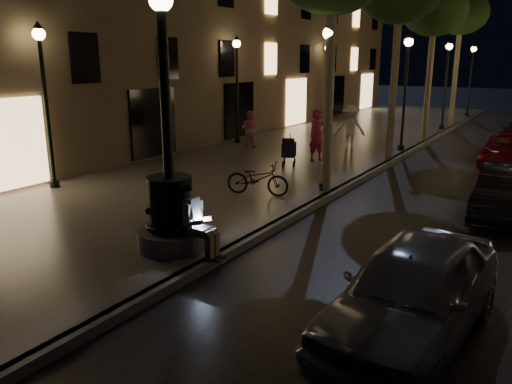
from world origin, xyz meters
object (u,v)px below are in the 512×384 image
Objects in this scene: lamp_left_b at (237,76)px; stroller at (289,150)px; lamp_left_a at (44,85)px; pedestrian_white at (350,128)px; tree_far at (461,14)px; seated_man_laptop at (194,219)px; lamp_curb_a at (327,86)px; tree_third at (435,11)px; pedestrian_pink at (250,129)px; car_second at (508,193)px; fountain_lamppost at (170,200)px; pedestrian_red at (317,136)px; lamp_left_c at (327,72)px; bicycle at (258,179)px; lamp_curb_c at (447,73)px; lamp_curb_d at (472,71)px; car_front at (413,291)px; lamp_curb_b at (406,78)px.

stroller is at bearing -36.78° from lamp_left_b.
pedestrian_white is (5.23, 10.78, -2.08)m from lamp_left_a.
seated_man_laptop is at bearing -90.40° from tree_far.
lamp_left_b reaches higher than pedestrian_white.
pedestrian_white is at bearing 105.43° from lamp_curb_a.
tree_third is 17.74m from lamp_left_a.
car_second is at bearing 151.57° from pedestrian_pink.
fountain_lamppost reaches higher than pedestrian_red.
seated_man_laptop is at bearing 112.25° from pedestrian_pink.
bicycle is at bearing -71.92° from lamp_left_c.
lamp_curb_a is 1.00× the size of lamp_curb_c.
car_second is (11.96, -5.38, -2.58)m from lamp_left_b.
lamp_curb_d reaches higher than pedestrian_white.
seated_man_laptop is 0.19× the size of tree_far.
tree_third is at bearing 51.56° from stroller.
lamp_curb_c is at bearing -19.13° from bicycle.
tree_far reaches higher than pedestrian_pink.
seated_man_laptop is 30.09m from lamp_curb_d.
seated_man_laptop is 0.35× the size of car_second.
seated_man_laptop is 0.77× the size of bicycle.
pedestrian_white is (5.23, -9.22, -2.08)m from lamp_left_c.
lamp_left_b is 6.15m from stroller.
seated_man_laptop is at bearing -90.83° from lamp_curb_a.
lamp_curb_a is at bearing -90.25° from tree_far.
car_front is 2.21× the size of pedestrian_white.
lamp_left_c is 10.80m from pedestrian_white.
lamp_left_a and lamp_left_c have the same top height.
lamp_left_a is at bearing 164.08° from seated_man_laptop.
stroller is 7.70m from car_second.
pedestrian_white is (-1.17, 12.78, -0.05)m from fountain_lamppost.
lamp_left_b is at bearing 90.00° from lamp_left_a.
lamp_curb_b is 8.00m from lamp_curb_c.
tree_far reaches higher than car_front.
lamp_left_a is at bearing 77.56° from pedestrian_pink.
bicycle is (-1.38, -25.53, -2.56)m from lamp_curb_d.
lamp_curb_d is 1.00× the size of lamp_left_c.
lamp_curb_c is 13.85m from stroller.
lamp_curb_c reaches higher than pedestrian_pink.
lamp_left_c reaches higher than bicycle.
stroller reaches higher than bicycle.
pedestrian_pink reaches higher than bicycle.
lamp_curb_a is (0.00, -12.00, -2.90)m from tree_third.
lamp_curb_a and lamp_curb_d have the same top height.
lamp_curb_d is 24.02m from car_second.
lamp_curb_a is 1.00× the size of lamp_left_a.
tree_far is at bearing 104.85° from car_front.
lamp_curb_a is 2.50× the size of pedestrian_red.
pedestrian_pink is at bearing -107.55° from lamp_curb_d.
seated_man_laptop is 14.09m from lamp_left_b.
stroller is (4.52, -13.38, -2.45)m from lamp_left_c.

